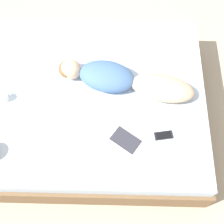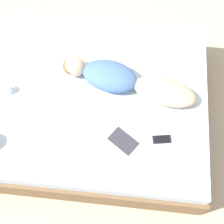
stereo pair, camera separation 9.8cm
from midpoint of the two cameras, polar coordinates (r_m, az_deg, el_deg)
The scene contains 6 objects.
ground_plane at distance 3.22m, azimuth -1.88°, elevation -0.60°, with size 12.00×12.00×0.00m, color #B7A88E.
bed at distance 3.01m, azimuth -2.01°, elevation 1.31°, with size 1.78×2.07×0.47m.
person at distance 2.76m, azimuth 3.44°, elevation 5.74°, with size 0.49×1.24×0.19m.
open_magazine at distance 2.57m, azimuth 1.58°, elevation -7.12°, with size 0.57×0.54×0.01m.
coffee_mug at distance 2.90m, azimuth -17.73°, elevation 3.94°, with size 0.11×0.07×0.08m.
cell_phone at distance 2.64m, azimuth 10.14°, elevation -4.98°, with size 0.10×0.16×0.01m.
Camera 2 is at (-1.38, -0.30, 2.89)m, focal length 50.00 mm.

